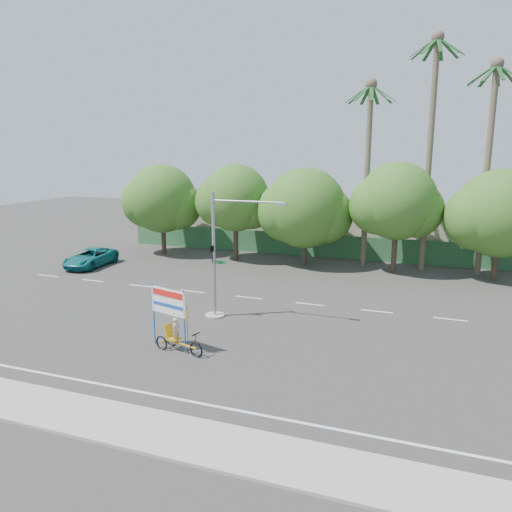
% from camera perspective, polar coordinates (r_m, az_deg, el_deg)
% --- Properties ---
extents(ground, '(120.00, 120.00, 0.00)m').
position_cam_1_polar(ground, '(24.10, -3.29, -10.44)').
color(ground, '#33302D').
rests_on(ground, ground).
extents(sidewalk_near, '(50.00, 2.40, 0.12)m').
position_cam_1_polar(sidewalk_near, '(18.18, -13.26, -18.58)').
color(sidewalk_near, gray).
rests_on(sidewalk_near, ground).
extents(fence, '(38.00, 0.08, 2.00)m').
position_cam_1_polar(fence, '(43.61, 8.00, 1.13)').
color(fence, '#336B3D').
rests_on(fence, ground).
extents(building_left, '(12.00, 8.00, 4.00)m').
position_cam_1_polar(building_left, '(50.62, -1.99, 3.91)').
color(building_left, '#B9B093').
rests_on(building_left, ground).
extents(building_right, '(14.00, 8.00, 3.60)m').
position_cam_1_polar(building_right, '(46.98, 18.81, 2.37)').
color(building_right, '#B9B093').
rests_on(building_right, ground).
extents(tree_far_left, '(7.14, 6.00, 7.96)m').
position_cam_1_polar(tree_far_left, '(44.97, -10.73, 6.21)').
color(tree_far_left, '#473828').
rests_on(tree_far_left, ground).
extents(tree_left, '(6.66, 5.60, 8.07)m').
position_cam_1_polar(tree_left, '(41.79, -2.41, 6.38)').
color(tree_left, '#473828').
rests_on(tree_left, ground).
extents(tree_center, '(7.62, 6.40, 7.85)m').
position_cam_1_polar(tree_center, '(39.95, 5.59, 5.22)').
color(tree_center, '#473828').
rests_on(tree_center, ground).
extents(tree_right, '(6.90, 5.80, 8.36)m').
position_cam_1_polar(tree_right, '(38.70, 15.74, 5.75)').
color(tree_right, '#473828').
rests_on(tree_right, ground).
extents(tree_far_right, '(7.38, 6.20, 7.94)m').
position_cam_1_polar(tree_far_right, '(38.86, 26.04, 4.11)').
color(tree_far_right, '#473828').
rests_on(tree_far_right, ground).
extents(palm_tall, '(3.73, 3.79, 17.45)m').
position_cam_1_polar(palm_tall, '(39.90, 19.38, 13.23)').
color(palm_tall, '#70604C').
rests_on(palm_tall, ground).
extents(palm_mid, '(3.73, 3.79, 15.45)m').
position_cam_1_polar(palm_mid, '(39.99, 25.10, 11.25)').
color(palm_mid, '#70604C').
rests_on(palm_mid, ground).
extents(palm_short, '(3.73, 3.79, 14.45)m').
position_cam_1_polar(palm_short, '(40.25, 12.68, 11.31)').
color(palm_short, '#70604C').
rests_on(palm_short, ground).
extents(traffic_signal, '(4.72, 1.10, 7.00)m').
position_cam_1_polar(traffic_signal, '(27.53, -4.26, -1.18)').
color(traffic_signal, gray).
rests_on(traffic_signal, ground).
extents(trike_billboard, '(3.03, 1.20, 3.07)m').
position_cam_1_polar(trike_billboard, '(23.72, -9.40, -7.77)').
color(trike_billboard, black).
rests_on(trike_billboard, ground).
extents(pickup_truck, '(2.70, 5.30, 1.43)m').
position_cam_1_polar(pickup_truck, '(42.08, -18.39, -0.18)').
color(pickup_truck, '#106E70').
rests_on(pickup_truck, ground).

